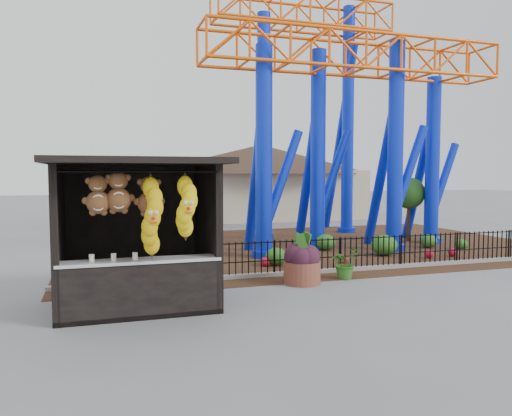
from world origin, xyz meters
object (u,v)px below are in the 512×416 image
object	(u,v)px
potted_plant	(345,263)
terracotta_planter	(302,272)
prize_booth	(137,235)
roller_coaster	(334,80)

from	to	relation	value
potted_plant	terracotta_planter	bearing A→B (deg)	171.41
prize_booth	potted_plant	size ratio (longest dim) A/B	4.08
terracotta_planter	potted_plant	distance (m)	1.36
prize_booth	terracotta_planter	bearing A→B (deg)	14.16
terracotta_planter	potted_plant	bearing A→B (deg)	8.91
prize_booth	potted_plant	xyz separation A→B (m)	(5.50, 1.26, -1.11)
prize_booth	terracotta_planter	distance (m)	4.47
roller_coaster	terracotta_planter	size ratio (longest dim) A/B	11.68
terracotta_planter	potted_plant	xyz separation A→B (m)	(1.34, 0.21, 0.14)
roller_coaster	terracotta_planter	bearing A→B (deg)	-122.18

